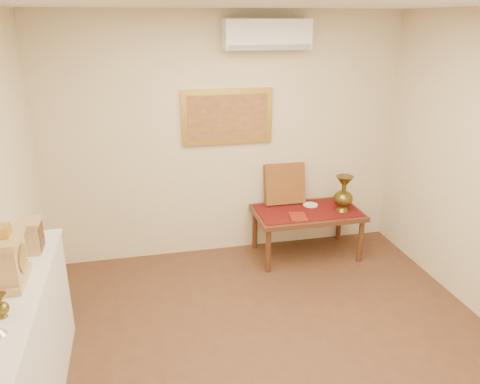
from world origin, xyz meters
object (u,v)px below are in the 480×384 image
object	(u,v)px
display_ledge	(22,362)
low_table	(307,216)
mantel_clock	(10,259)
wooden_chest	(31,236)
brass_urn_tall	(344,190)

from	to	relation	value
display_ledge	low_table	distance (m)	3.27
mantel_clock	low_table	size ratio (longest dim) A/B	0.34
display_ledge	wooden_chest	distance (m)	0.89
wooden_chest	display_ledge	bearing A→B (deg)	-92.31
brass_urn_tall	mantel_clock	world-z (taller)	mantel_clock
display_ledge	mantel_clock	size ratio (longest dim) A/B	4.93
brass_urn_tall	low_table	xyz separation A→B (m)	(-0.38, 0.09, -0.32)
mantel_clock	low_table	xyz separation A→B (m)	(2.68, 1.69, -0.67)
wooden_chest	mantel_clock	bearing A→B (deg)	-94.17
wooden_chest	low_table	bearing A→B (deg)	25.01
brass_urn_tall	mantel_clock	bearing A→B (deg)	-152.47
display_ledge	low_table	world-z (taller)	display_ledge
brass_urn_tall	mantel_clock	size ratio (longest dim) A/B	1.21
low_table	brass_urn_tall	bearing A→B (deg)	-13.89
brass_urn_tall	wooden_chest	bearing A→B (deg)	-159.36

